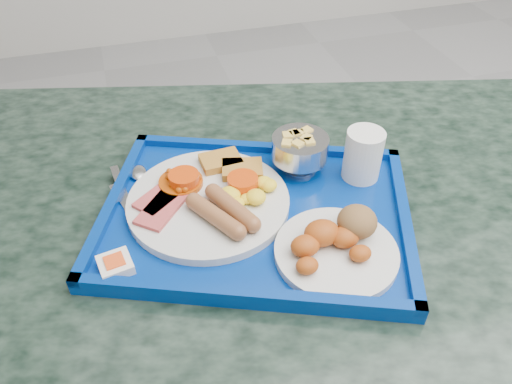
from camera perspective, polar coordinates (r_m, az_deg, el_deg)
The scene contains 9 objects.
table at distance 0.92m, azimuth 1.70°, elevation -12.95°, with size 1.48×1.16×0.82m.
tray at distance 0.76m, azimuth 0.00°, elevation -2.62°, with size 0.55×0.48×0.03m.
main_plate at distance 0.77m, azimuth -5.08°, elevation -0.63°, with size 0.25×0.25×0.04m.
bread_plate at distance 0.70m, azimuth 9.31°, elevation -5.77°, with size 0.17×0.17×0.06m.
fruit_bowl at distance 0.82m, azimuth 5.02°, elevation 5.00°, with size 0.09×0.09×0.06m.
juice_cup at distance 0.81m, azimuth 12.16°, elevation 4.33°, with size 0.06×0.06×0.08m.
spoon at distance 0.83m, azimuth -13.64°, elevation 1.14°, with size 0.07×0.17×0.01m.
knife at distance 0.80m, azimuth -14.69°, elevation -0.89°, with size 0.01×0.18×0.00m, color #B4B5B7.
jam_packet at distance 0.70m, azimuth -15.78°, elevation -8.01°, with size 0.05×0.05×0.02m.
Camera 1 is at (-1.24, -0.11, 1.35)m, focal length 35.00 mm.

